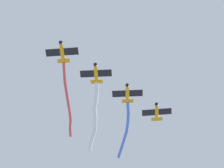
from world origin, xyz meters
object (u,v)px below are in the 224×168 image
Objects in this scene: airplane_lead at (62,52)px; airplane_slot at (157,112)px; airplane_left_wing at (96,73)px; airplane_right_wing at (127,93)px.

airplane_slot is at bearing 130.72° from airplane_lead.
airplane_left_wing is 1.01× the size of airplane_slot.
airplane_right_wing is 8.51m from airplane_slot.
airplane_left_wing is 17.03m from airplane_slot.
airplane_right_wing is at bearing 129.18° from airplane_left_wing.
airplane_right_wing reaches higher than airplane_lead.
airplane_slot reaches higher than airplane_right_wing.
airplane_slot reaches higher than airplane_lead.
airplane_lead is at bearing -48.54° from airplane_slot.
airplane_right_wing reaches higher than airplane_left_wing.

